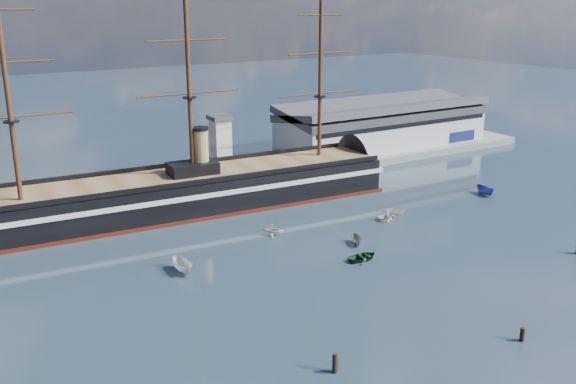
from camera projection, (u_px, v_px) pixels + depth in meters
ground at (283, 228)px, 125.18m from camera, size 600.00×600.00×0.00m
quay at (242, 178)px, 159.50m from camera, size 180.00×18.00×2.00m
warehouse at (383, 125)px, 184.57m from camera, size 63.00×21.00×11.60m
quay_tower at (221, 146)px, 150.69m from camera, size 5.00×5.00×15.00m
warship at (177, 194)px, 133.42m from camera, size 113.38×22.10×53.94m
motorboat_a at (183, 273)px, 105.00m from camera, size 7.11×2.70×2.83m
motorboat_b at (363, 260)px, 110.12m from camera, size 1.53×3.53×1.62m
motorboat_c at (357, 244)px, 117.00m from camera, size 5.25×3.71×1.98m
motorboat_d at (273, 235)px, 121.51m from camera, size 6.69×6.65×2.41m
motorboat_e at (390, 219)px, 130.24m from camera, size 1.72×3.54×1.59m
motorboat_f at (485, 195)px, 146.31m from camera, size 6.56×3.14×2.52m
motorboat_g at (396, 215)px, 132.54m from camera, size 3.64×5.06×1.91m
piling_near_left at (335, 372)px, 77.08m from camera, size 0.64×0.64×3.23m
piling_near_mid at (521, 341)px, 84.14m from camera, size 0.64×0.64×2.61m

